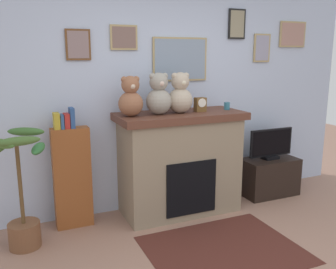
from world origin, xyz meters
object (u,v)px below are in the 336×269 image
(television, at_px, (271,144))
(teddy_bear_tan, at_px, (131,98))
(teddy_bear_grey, at_px, (180,95))
(candle_jar, at_px, (227,106))
(teddy_bear_brown, at_px, (159,96))
(potted_plant, at_px, (21,198))
(mantel_clock, at_px, (200,105))
(fireplace, at_px, (180,162))
(bookshelf, at_px, (72,175))
(tv_stand, at_px, (269,177))

(television, height_order, teddy_bear_tan, teddy_bear_tan)
(teddy_bear_grey, bearing_deg, candle_jar, 0.05)
(teddy_bear_brown, xyz_separation_m, teddy_bear_grey, (0.25, 0.00, -0.00))
(television, distance_m, teddy_bear_brown, 1.70)
(potted_plant, bearing_deg, teddy_bear_brown, 6.20)
(mantel_clock, distance_m, teddy_bear_grey, 0.28)
(mantel_clock, height_order, teddy_bear_brown, teddy_bear_brown)
(teddy_bear_grey, bearing_deg, fireplace, 61.55)
(bookshelf, bearing_deg, candle_jar, -3.80)
(teddy_bear_grey, bearing_deg, potted_plant, -174.72)
(tv_stand, distance_m, teddy_bear_tan, 2.17)
(mantel_clock, bearing_deg, candle_jar, 0.25)
(bookshelf, relative_size, television, 2.04)
(potted_plant, distance_m, teddy_bear_brown, 1.70)
(teddy_bear_tan, bearing_deg, mantel_clock, -0.07)
(teddy_bear_brown, bearing_deg, potted_plant, -173.80)
(fireplace, relative_size, teddy_bear_brown, 3.21)
(potted_plant, xyz_separation_m, teddy_bear_grey, (1.70, 0.16, 0.87))
(potted_plant, distance_m, teddy_bear_tan, 1.43)
(mantel_clock, xyz_separation_m, teddy_bear_brown, (-0.50, 0.00, 0.12))
(fireplace, xyz_separation_m, potted_plant, (-1.71, -0.18, -0.10))
(television, distance_m, teddy_bear_tan, 1.99)
(fireplace, bearing_deg, potted_plant, -174.14)
(television, xyz_separation_m, candle_jar, (-0.69, -0.02, 0.54))
(potted_plant, xyz_separation_m, candle_jar, (2.30, 0.16, 0.72))
(candle_jar, relative_size, mantel_clock, 0.56)
(potted_plant, relative_size, candle_jar, 12.77)
(potted_plant, xyz_separation_m, teddy_bear_brown, (1.44, 0.16, 0.87))
(teddy_bear_grey, bearing_deg, teddy_bear_tan, 180.00)
(bookshelf, distance_m, tv_stand, 2.51)
(television, bearing_deg, candle_jar, -178.54)
(teddy_bear_brown, bearing_deg, fireplace, 3.98)
(potted_plant, bearing_deg, candle_jar, 3.91)
(television, distance_m, mantel_clock, 1.19)
(fireplace, distance_m, candle_jar, 0.86)
(tv_stand, xyz_separation_m, television, (0.00, -0.00, 0.43))
(television, relative_size, teddy_bear_brown, 1.40)
(potted_plant, distance_m, television, 3.01)
(potted_plant, relative_size, tv_stand, 1.55)
(fireplace, relative_size, teddy_bear_tan, 3.41)
(tv_stand, distance_m, candle_jar, 1.19)
(tv_stand, xyz_separation_m, teddy_bear_tan, (-1.87, -0.02, 1.11))
(fireplace, relative_size, teddy_bear_grey, 3.21)
(teddy_bear_tan, bearing_deg, potted_plant, -172.10)
(television, bearing_deg, teddy_bear_tan, -179.44)
(candle_jar, relative_size, teddy_bear_tan, 0.21)
(television, bearing_deg, fireplace, 180.00)
(fireplace, height_order, teddy_bear_tan, teddy_bear_tan)
(candle_jar, bearing_deg, television, 1.46)
(teddy_bear_tan, xyz_separation_m, teddy_bear_grey, (0.57, -0.00, 0.01))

